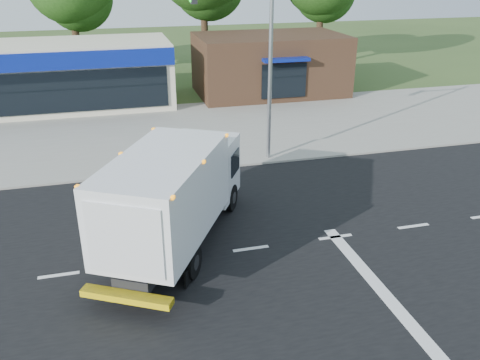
% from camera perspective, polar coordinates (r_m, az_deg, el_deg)
% --- Properties ---
extents(ground, '(120.00, 120.00, 0.00)m').
position_cam_1_polar(ground, '(16.78, 1.23, -7.75)').
color(ground, '#385123').
rests_on(ground, ground).
extents(road_asphalt, '(60.00, 14.00, 0.02)m').
position_cam_1_polar(road_asphalt, '(16.78, 1.23, -7.74)').
color(road_asphalt, black).
rests_on(road_asphalt, ground).
extents(sidewalk, '(60.00, 2.40, 0.12)m').
position_cam_1_polar(sidewalk, '(23.95, -4.12, 2.32)').
color(sidewalk, gray).
rests_on(sidewalk, ground).
extents(parking_apron, '(60.00, 9.00, 0.02)m').
position_cam_1_polar(parking_apron, '(29.38, -6.27, 6.20)').
color(parking_apron, gray).
rests_on(parking_apron, ground).
extents(lane_markings, '(55.20, 7.00, 0.01)m').
position_cam_1_polar(lane_markings, '(16.08, 7.26, -9.43)').
color(lane_markings, silver).
rests_on(lane_markings, road_asphalt).
extents(ems_box_truck, '(5.89, 8.03, 3.47)m').
position_cam_1_polar(ems_box_truck, '(16.18, -7.35, -1.17)').
color(ems_box_truck, black).
rests_on(ems_box_truck, ground).
extents(emergency_worker, '(0.78, 0.75, 1.91)m').
position_cam_1_polar(emergency_worker, '(15.23, -11.15, -7.69)').
color(emergency_worker, tan).
rests_on(emergency_worker, ground).
extents(retail_strip_mall, '(18.00, 6.20, 4.00)m').
position_cam_1_polar(retail_strip_mall, '(34.73, -23.11, 10.61)').
color(retail_strip_mall, beige).
rests_on(retail_strip_mall, ground).
extents(brown_storefront, '(10.00, 6.70, 4.00)m').
position_cam_1_polar(brown_storefront, '(36.12, 3.37, 12.84)').
color(brown_storefront, '#382316').
rests_on(brown_storefront, ground).
extents(traffic_signal_pole, '(3.51, 0.25, 8.00)m').
position_cam_1_polar(traffic_signal_pole, '(22.61, 1.85, 13.90)').
color(traffic_signal_pole, gray).
rests_on(traffic_signal_pole, ground).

